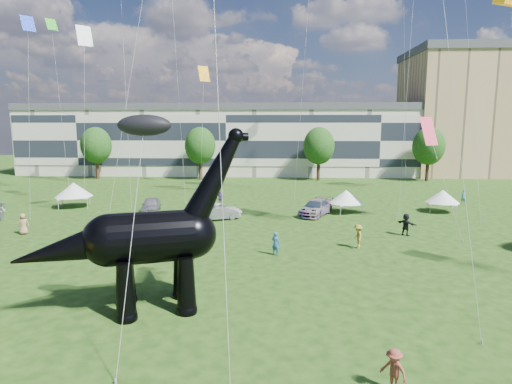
{
  "coord_description": "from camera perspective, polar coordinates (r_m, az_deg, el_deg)",
  "views": [
    {
      "loc": [
        1.11,
        -19.06,
        9.26
      ],
      "look_at": [
        -0.26,
        8.0,
        5.0
      ],
      "focal_mm": 30.0,
      "sensor_mm": 36.0,
      "label": 1
    }
  ],
  "objects": [
    {
      "name": "apartment_block",
      "position": [
        92.64,
        28.09,
        8.98
      ],
      "size": [
        28.0,
        18.0,
        22.0
      ],
      "primitive_type": "cube",
      "color": "tan",
      "rests_on": "ground"
    },
    {
      "name": "car_dark",
      "position": [
        44.63,
        7.97,
        -2.09
      ],
      "size": [
        4.37,
        5.85,
        1.58
      ],
      "primitive_type": "imported",
      "rotation": [
        0.0,
        0.0,
        -0.46
      ],
      "color": "#595960",
      "rests_on": "ground"
    },
    {
      "name": "car_grey",
      "position": [
        42.28,
        -4.95,
        -2.83
      ],
      "size": [
        4.24,
        3.02,
        1.33
      ],
      "primitive_type": "imported",
      "rotation": [
        0.0,
        0.0,
        2.02
      ],
      "color": "slate",
      "rests_on": "ground"
    },
    {
      "name": "dinosaur_sculpture",
      "position": [
        22.05,
        -14.81,
        -6.32
      ],
      "size": [
        11.44,
        5.38,
        9.46
      ],
      "rotation": [
        0.0,
        0.0,
        0.33
      ],
      "color": "black",
      "rests_on": "ground"
    },
    {
      "name": "gazebo_far",
      "position": [
        49.84,
        23.6,
        -0.55
      ],
      "size": [
        4.19,
        4.19,
        2.41
      ],
      "rotation": [
        0.0,
        0.0,
        -0.24
      ],
      "color": "silver",
      "rests_on": "ground"
    },
    {
      "name": "ground",
      "position": [
        21.22,
        -0.41,
        -16.94
      ],
      "size": [
        220.0,
        220.0,
        0.0
      ],
      "primitive_type": "plane",
      "color": "#16330C",
      "rests_on": "ground"
    },
    {
      "name": "gazebo_near",
      "position": [
        46.31,
        11.91,
        -0.63
      ],
      "size": [
        4.49,
        4.49,
        2.45
      ],
      "rotation": [
        0.0,
        0.0,
        0.34
      ],
      "color": "white",
      "rests_on": "ground"
    },
    {
      "name": "tree_far_left",
      "position": [
        78.55,
        -20.57,
        6.21
      ],
      "size": [
        5.2,
        5.2,
        9.44
      ],
      "color": "#382314",
      "rests_on": "ground"
    },
    {
      "name": "tree_mid_right",
      "position": [
        72.45,
        8.4,
        6.5
      ],
      "size": [
        5.2,
        5.2,
        9.44
      ],
      "color": "#382314",
      "rests_on": "ground"
    },
    {
      "name": "gazebo_left",
      "position": [
        52.59,
        -23.13,
        0.26
      ],
      "size": [
        5.16,
        5.16,
        2.83
      ],
      "rotation": [
        0.0,
        0.0,
        0.34
      ],
      "color": "silver",
      "rests_on": "ground"
    },
    {
      "name": "car_silver",
      "position": [
        46.94,
        -13.83,
        -1.71
      ],
      "size": [
        2.79,
        4.97,
        1.6
      ],
      "primitive_type": "imported",
      "rotation": [
        0.0,
        0.0,
        0.2
      ],
      "color": "#B2B1B6",
      "rests_on": "ground"
    },
    {
      "name": "visitors",
      "position": [
        35.2,
        -2.78,
        -4.83
      ],
      "size": [
        49.81,
        37.97,
        1.89
      ],
      "color": "#493373",
      "rests_on": "ground"
    },
    {
      "name": "tree_mid_left",
      "position": [
        73.31,
        -7.46,
        6.54
      ],
      "size": [
        5.2,
        5.2,
        9.44
      ],
      "color": "#382314",
      "rests_on": "ground"
    },
    {
      "name": "tree_far_right",
      "position": [
        76.3,
        22.06,
        6.06
      ],
      "size": [
        5.2,
        5.2,
        9.44
      ],
      "color": "#382314",
      "rests_on": "ground"
    },
    {
      "name": "car_white",
      "position": [
        43.69,
        -5.02,
        -2.43
      ],
      "size": [
        5.15,
        3.01,
        1.35
      ],
      "primitive_type": "imported",
      "rotation": [
        0.0,
        0.0,
        1.4
      ],
      "color": "white",
      "rests_on": "ground"
    },
    {
      "name": "terrace_row",
      "position": [
        81.64,
        -3.54,
        6.63
      ],
      "size": [
        78.0,
        11.0,
        12.0
      ],
      "primitive_type": "cube",
      "color": "beige",
      "rests_on": "ground"
    }
  ]
}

